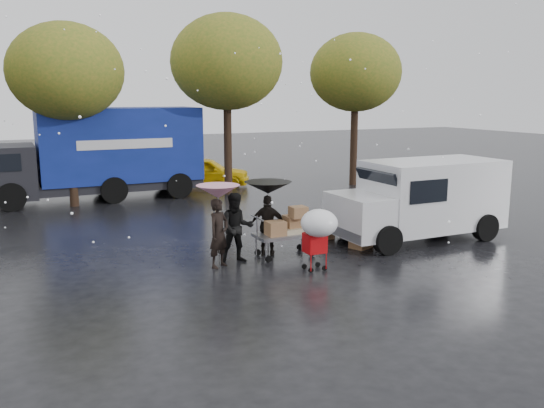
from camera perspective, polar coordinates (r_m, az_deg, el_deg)
name	(u,v)px	position (r m, az deg, el deg)	size (l,w,h in m)	color
ground	(281,267)	(13.64, 0.89, -6.26)	(90.00, 90.00, 0.00)	black
person_pink	(219,233)	(13.50, -5.29, -2.90)	(0.59, 0.39, 1.63)	black
person_middle	(237,228)	(13.85, -3.52, -2.37)	(0.83, 0.64, 1.70)	black
person_black	(268,225)	(14.44, -0.39, -2.14)	(0.90, 0.37, 1.54)	black
umbrella_pink	(218,192)	(13.31, -5.37, 1.22)	(1.01, 1.01, 1.95)	#4C4C4C
umbrella_black	(268,188)	(14.25, -0.39, 1.63)	(1.18, 1.18, 1.88)	#4C4C4C
vendor_cart	(288,228)	(14.40, 1.57, -2.35)	(1.52, 0.80, 1.27)	slate
shopping_cart	(318,227)	(13.06, 4.62, -2.24)	(0.84, 0.84, 1.46)	red
white_van	(422,198)	(16.55, 14.59, 0.56)	(4.91, 2.18, 2.20)	silver
blue_truck	(98,154)	(23.14, -16.85, 4.77)	(8.30, 2.60, 3.50)	navy
box_ground_near	(361,239)	(15.44, 8.82, -3.42)	(0.54, 0.43, 0.49)	brown
box_ground_far	(324,232)	(16.30, 5.16, -2.75)	(0.50, 0.39, 0.39)	brown
yellow_taxi	(205,172)	(25.45, -6.66, 3.17)	(1.55, 3.86, 1.31)	yellow
tree_row	(152,66)	(22.37, -11.82, 13.19)	(21.60, 4.40, 7.12)	black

